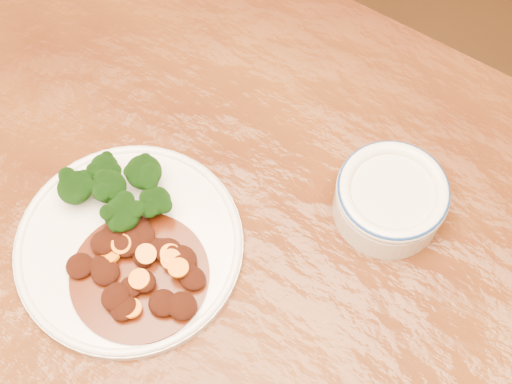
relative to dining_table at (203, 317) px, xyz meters
The scene contains 5 objects.
dining_table is the anchor object (origin of this frame).
dinner_plate 0.13m from the dining_table, behind, with size 0.25×0.25×0.02m.
broccoli_florets 0.18m from the dining_table, 162.93° to the left, with size 0.12×0.10×0.04m.
mince_stew 0.12m from the dining_table, 168.24° to the right, with size 0.15×0.15×0.03m.
dip_bowl 0.26m from the dining_table, 59.00° to the left, with size 0.12×0.12×0.06m.
Camera 1 is at (0.19, -0.18, 1.48)m, focal length 50.00 mm.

